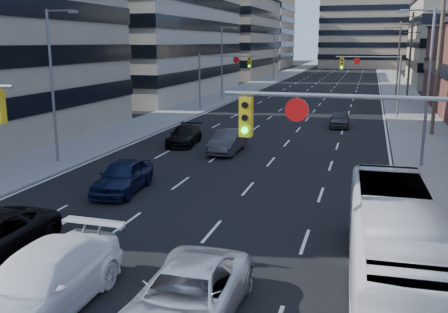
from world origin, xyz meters
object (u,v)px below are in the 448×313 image
at_px(white_van, 40,283).
at_px(transit_bus, 396,248).
at_px(silver_suv, 187,297).
at_px(sedan_blue, 123,176).

height_order(white_van, transit_bus, transit_bus).
relative_size(white_van, silver_suv, 1.10).
xyz_separation_m(transit_bus, sedan_blue, (-12.31, 7.12, -0.66)).
bearing_deg(transit_bus, sedan_blue, 147.51).
relative_size(white_van, transit_bus, 0.57).
bearing_deg(white_van, silver_suv, 8.76).
height_order(white_van, sedan_blue, white_van).
distance_m(white_van, sedan_blue, 11.24).
bearing_deg(transit_bus, white_van, -160.62).
distance_m(silver_suv, transit_bus, 6.07).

